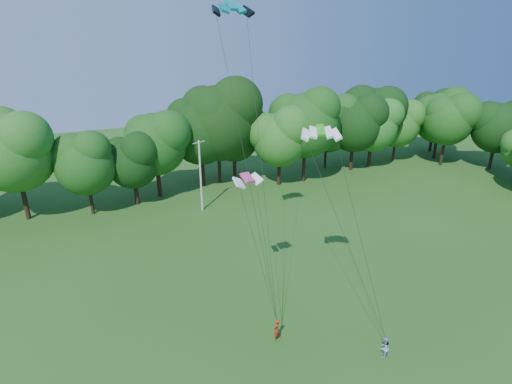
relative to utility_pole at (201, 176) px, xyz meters
name	(u,v)px	position (x,y,z in m)	size (l,w,h in m)	color
utility_pole	(201,176)	(0.00, 0.00, 0.00)	(1.56, 0.77, 8.42)	silver
kite_flyer_left	(277,330)	(-1.86, -22.72, -3.51)	(0.59, 0.39, 1.62)	#9A2C13
kite_flyer_right	(384,347)	(3.67, -26.97, -3.55)	(0.75, 0.58, 1.54)	#9CB2D9
kite_teal	(231,6)	(-1.26, -14.03, 16.81)	(2.77, 1.21, 0.71)	#047D84
kite_green	(321,130)	(1.56, -21.47, 9.54)	(2.58, 1.89, 0.57)	green
kite_pink	(247,178)	(-1.88, -17.98, 5.84)	(2.18, 1.26, 0.50)	#DC3D85
tree_back_center	(217,112)	(5.04, 7.96, 5.61)	(10.94, 10.94, 15.91)	#2F2212
tree_back_east	(373,120)	(28.49, 5.05, 3.05)	(8.12, 8.12, 11.81)	#371E16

